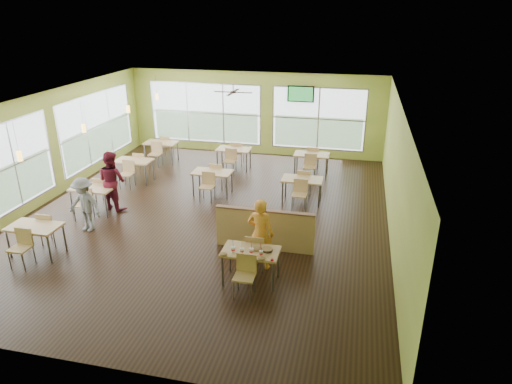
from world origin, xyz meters
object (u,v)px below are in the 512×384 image
at_px(man_plaid, 261,234).
at_px(food_basket, 267,250).
at_px(half_wall_divider, 265,229).
at_px(main_table, 251,255).

xyz_separation_m(man_plaid, food_basket, (0.27, -0.58, -0.05)).
distance_m(man_plaid, food_basket, 0.64).
bearing_deg(half_wall_divider, main_table, -90.00).
bearing_deg(food_basket, man_plaid, 115.16).
bearing_deg(food_basket, main_table, -170.78).
xyz_separation_m(main_table, food_basket, (0.34, 0.06, 0.15)).
height_order(half_wall_divider, man_plaid, man_plaid).
height_order(main_table, man_plaid, man_plaid).
bearing_deg(main_table, half_wall_divider, 90.00).
distance_m(main_table, food_basket, 0.38).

